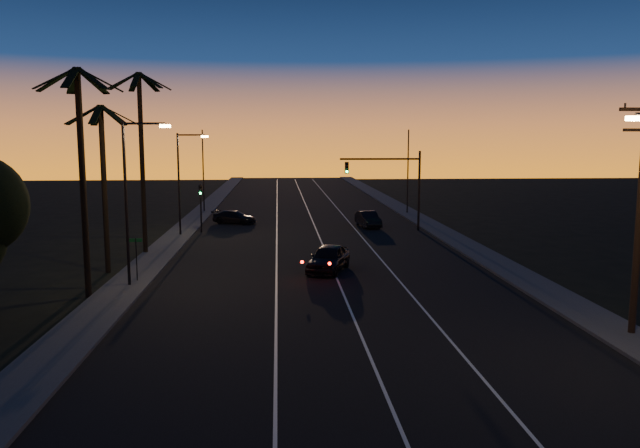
{
  "coord_description": "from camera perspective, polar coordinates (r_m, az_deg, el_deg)",
  "views": [
    {
      "loc": [
        -2.86,
        -13.85,
        8.07
      ],
      "look_at": [
        -0.56,
        20.17,
        3.38
      ],
      "focal_mm": 35.0,
      "sensor_mm": 36.0,
      "label": 1
    }
  ],
  "objects": [
    {
      "name": "utility_pole",
      "position": [
        28.03,
        27.22,
        1.32
      ],
      "size": [
        2.2,
        0.28,
        10.0
      ],
      "color": "black",
      "rests_on": "ground"
    },
    {
      "name": "road",
      "position": [
        44.68,
        -0.13,
        -2.57
      ],
      "size": [
        20.0,
        170.0,
        0.01
      ],
      "primitive_type": "cube",
      "color": "black",
      "rests_on": "ground"
    },
    {
      "name": "lane_stripe_left",
      "position": [
        44.59,
        -3.99,
        -2.59
      ],
      "size": [
        0.12,
        160.0,
        0.01
      ],
      "primitive_type": "cube",
      "color": "silver",
      "rests_on": "road"
    },
    {
      "name": "lane_stripe_right",
      "position": [
        45.11,
        4.95,
        -2.48
      ],
      "size": [
        0.12,
        160.0,
        0.01
      ],
      "primitive_type": "cube",
      "color": "silver",
      "rests_on": "road"
    },
    {
      "name": "far_pole_left",
      "position": [
        69.42,
        -10.63,
        4.75
      ],
      "size": [
        0.14,
        0.14,
        9.0
      ],
      "primitive_type": "cylinder",
      "color": "black",
      "rests_on": "ground"
    },
    {
      "name": "signal_mast",
      "position": [
        54.86,
        6.66,
        4.35
      ],
      "size": [
        7.1,
        0.41,
        7.0
      ],
      "color": "black",
      "rests_on": "ground"
    },
    {
      "name": "lead_car",
      "position": [
        38.11,
        0.78,
        -3.13
      ],
      "size": [
        3.49,
        5.59,
        1.62
      ],
      "color": "black",
      "rests_on": "road"
    },
    {
      "name": "cross_car",
      "position": [
        59.88,
        -7.83,
        0.62
      ],
      "size": [
        4.58,
        3.26,
        1.23
      ],
      "color": "black",
      "rests_on": "road"
    },
    {
      "name": "signal_post",
      "position": [
        54.49,
        -10.85,
        2.24
      ],
      "size": [
        0.28,
        0.37,
        4.2
      ],
      "color": "black",
      "rests_on": "ground"
    },
    {
      "name": "streetlight_left_near",
      "position": [
        34.86,
        -16.88,
        2.97
      ],
      "size": [
        2.55,
        0.26,
        9.0
      ],
      "color": "black",
      "rests_on": "ground"
    },
    {
      "name": "street_sign",
      "position": [
        36.32,
        -16.45,
        -2.67
      ],
      "size": [
        0.7,
        0.06,
        2.6
      ],
      "color": "black",
      "rests_on": "ground"
    },
    {
      "name": "streetlight_left_far",
      "position": [
        52.53,
        -12.46,
        4.37
      ],
      "size": [
        2.55,
        0.26,
        8.5
      ],
      "color": "black",
      "rests_on": "ground"
    },
    {
      "name": "palm_mid",
      "position": [
        39.28,
        -19.19,
        4.75
      ],
      "size": [
        4.25,
        4.16,
        10.03
      ],
      "color": "black",
      "rests_on": "ground"
    },
    {
      "name": "sidewalk_right",
      "position": [
        46.74,
        13.71,
        -2.24
      ],
      "size": [
        2.4,
        170.0,
        0.16
      ],
      "primitive_type": "cube",
      "color": "#353432",
      "rests_on": "ground"
    },
    {
      "name": "far_pole_right",
      "position": [
        67.39,
        8.04,
        4.72
      ],
      "size": [
        0.14,
        0.14,
        9.0
      ],
      "primitive_type": "cylinder",
      "color": "black",
      "rests_on": "ground"
    },
    {
      "name": "sidewalk_left",
      "position": [
        45.35,
        -14.41,
        -2.57
      ],
      "size": [
        2.4,
        170.0,
        0.16
      ],
      "primitive_type": "cube",
      "color": "#353432",
      "rests_on": "ground"
    },
    {
      "name": "lane_stripe_mid",
      "position": [
        44.71,
        0.51,
        -2.54
      ],
      "size": [
        0.12,
        160.0,
        0.01
      ],
      "primitive_type": "cube",
      "color": "silver",
      "rests_on": "road"
    },
    {
      "name": "palm_far",
      "position": [
        44.84,
        -16.01,
        6.95
      ],
      "size": [
        4.25,
        4.16,
        12.53
      ],
      "color": "black",
      "rests_on": "ground"
    },
    {
      "name": "right_car",
      "position": [
        57.31,
        4.42,
        0.45
      ],
      "size": [
        2.05,
        4.48,
        1.42
      ],
      "color": "black",
      "rests_on": "road"
    },
    {
      "name": "palm_near",
      "position": [
        33.32,
        -20.96,
        5.6
      ],
      "size": [
        4.25,
        4.16,
        11.53
      ],
      "color": "black",
      "rests_on": "ground"
    }
  ]
}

